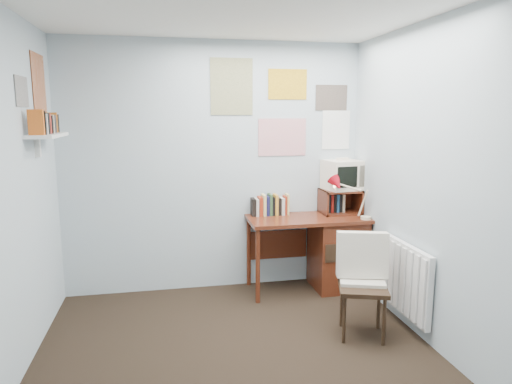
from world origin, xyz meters
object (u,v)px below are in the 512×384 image
(radiator, at_px, (404,278))
(desk_lamp, at_px, (367,200))
(desk_chair, at_px, (363,288))
(crt_tv, at_px, (342,174))
(desk, at_px, (332,250))
(tv_riser, at_px, (340,201))
(wall_shelf, at_px, (48,135))

(radiator, bearing_deg, desk_lamp, 91.56)
(desk_chair, bearing_deg, desk_lamp, 83.07)
(crt_tv, relative_size, radiator, 0.44)
(desk, distance_m, tv_riser, 0.51)
(wall_shelf, bearing_deg, tv_riser, 10.32)
(desk, relative_size, crt_tv, 3.44)
(tv_riser, distance_m, wall_shelf, 2.83)
(desk_chair, xyz_separation_m, crt_tv, (0.27, 1.18, 0.77))
(desk_chair, relative_size, crt_tv, 2.31)
(desk_lamp, distance_m, crt_tv, 0.42)
(tv_riser, relative_size, crt_tv, 1.15)
(desk, bearing_deg, crt_tv, 42.82)
(wall_shelf, bearing_deg, desk_chair, -15.30)
(desk, height_order, crt_tv, crt_tv)
(crt_tv, height_order, wall_shelf, wall_shelf)
(tv_riser, bearing_deg, crt_tv, 42.11)
(desk_chair, relative_size, tv_riser, 2.02)
(tv_riser, xyz_separation_m, wall_shelf, (-2.69, -0.49, 0.74))
(desk, distance_m, radiator, 0.97)
(desk_lamp, xyz_separation_m, radiator, (0.02, -0.73, -0.53))
(desk, xyz_separation_m, tv_riser, (0.12, 0.11, 0.48))
(desk_lamp, bearing_deg, desk_chair, -111.47)
(desk, height_order, desk_chair, desk_chair)
(crt_tv, bearing_deg, desk_chair, -112.92)
(tv_riser, height_order, wall_shelf, wall_shelf)
(desk, bearing_deg, tv_riser, 42.96)
(tv_riser, bearing_deg, radiator, -80.72)
(desk_lamp, relative_size, wall_shelf, 0.61)
(desk, relative_size, desk_chair, 1.48)
(desk_chair, height_order, crt_tv, crt_tv)
(desk_chair, relative_size, wall_shelf, 1.30)
(desk_chair, height_order, desk_lamp, desk_lamp)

